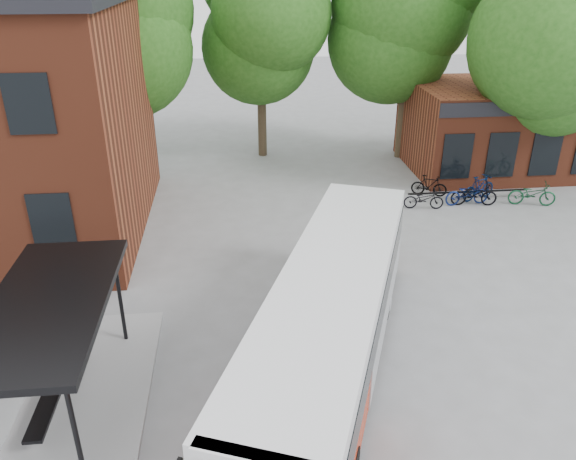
{
  "coord_description": "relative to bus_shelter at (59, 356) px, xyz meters",
  "views": [
    {
      "loc": [
        -0.57,
        -11.2,
        9.15
      ],
      "look_at": [
        0.96,
        3.63,
        2.0
      ],
      "focal_mm": 35.0,
      "sensor_mm": 36.0,
      "label": 1
    }
  ],
  "objects": [
    {
      "name": "ground",
      "position": [
        4.5,
        1.0,
        -1.45
      ],
      "size": [
        100.0,
        100.0,
        0.0
      ],
      "primitive_type": "plane",
      "color": "gray"
    },
    {
      "name": "shop_row",
      "position": [
        19.5,
        15.0,
        0.55
      ],
      "size": [
        14.0,
        6.2,
        4.0
      ],
      "primitive_type": null,
      "color": "maroon",
      "rests_on": "ground"
    },
    {
      "name": "bus_shelter",
      "position": [
        0.0,
        0.0,
        0.0
      ],
      "size": [
        3.6,
        7.0,
        2.9
      ],
      "primitive_type": null,
      "color": "black",
      "rests_on": "ground"
    },
    {
      "name": "bike_rail",
      "position": [
        13.78,
        11.0,
        -1.26
      ],
      "size": [
        5.2,
        0.1,
        0.38
      ],
      "primitive_type": null,
      "color": "black",
      "rests_on": "ground"
    },
    {
      "name": "tree_0",
      "position": [
        -1.5,
        17.0,
        4.05
      ],
      "size": [
        7.92,
        7.92,
        11.0
      ],
      "primitive_type": null,
      "color": "#215115",
      "rests_on": "ground"
    },
    {
      "name": "tree_1",
      "position": [
        5.5,
        18.0,
        3.75
      ],
      "size": [
        7.92,
        7.92,
        10.4
      ],
      "primitive_type": null,
      "color": "#215115",
      "rests_on": "ground"
    },
    {
      "name": "tree_2",
      "position": [
        12.5,
        17.0,
        4.05
      ],
      "size": [
        7.92,
        7.92,
        11.0
      ],
      "primitive_type": null,
      "color": "#215115",
      "rests_on": "ground"
    },
    {
      "name": "tree_3",
      "position": [
        17.5,
        13.0,
        3.19
      ],
      "size": [
        7.04,
        7.04,
        9.28
      ],
      "primitive_type": null,
      "color": "#215115",
      "rests_on": "ground"
    },
    {
      "name": "city_bus",
      "position": [
        6.07,
        0.61,
        -0.03
      ],
      "size": [
        6.24,
        11.28,
        2.84
      ],
      "primitive_type": null,
      "rotation": [
        0.0,
        0.0,
        -0.37
      ],
      "color": "red",
      "rests_on": "ground"
    },
    {
      "name": "bicycle_0",
      "position": [
        11.59,
        10.24,
        -1.03
      ],
      "size": [
        1.68,
        0.8,
        0.85
      ],
      "primitive_type": "imported",
      "rotation": [
        0.0,
        0.0,
        1.42
      ],
      "color": "black",
      "rests_on": "ground"
    },
    {
      "name": "bicycle_1",
      "position": [
        12.28,
        11.61,
        -0.99
      ],
      "size": [
        1.57,
        0.98,
        0.91
      ],
      "primitive_type": "imported",
      "rotation": [
        0.0,
        0.0,
        1.18
      ],
      "color": "black",
      "rests_on": "ground"
    },
    {
      "name": "bicycle_2",
      "position": [
        13.51,
        10.48,
        -0.95
      ],
      "size": [
        1.97,
        0.86,
        1.0
      ],
      "primitive_type": "imported",
      "rotation": [
        0.0,
        0.0,
        1.67
      ],
      "color": "navy",
      "rests_on": "ground"
    },
    {
      "name": "bicycle_3",
      "position": [
        14.21,
        10.96,
        -0.91
      ],
      "size": [
        1.83,
        1.21,
        1.07
      ],
      "primitive_type": "imported",
      "rotation": [
        0.0,
        0.0,
        2.01
      ],
      "color": "#031639",
      "rests_on": "ground"
    },
    {
      "name": "bicycle_4",
      "position": [
        13.76,
        10.37,
        -0.95
      ],
      "size": [
        1.95,
        0.89,
        0.99
      ],
      "primitive_type": "imported",
      "rotation": [
        0.0,
        0.0,
        1.44
      ],
      "color": "black",
      "rests_on": "ground"
    },
    {
      "name": "bicycle_6",
      "position": [
        16.15,
        10.15,
        -0.95
      ],
      "size": [
        1.99,
        1.08,
        0.99
      ],
      "primitive_type": "imported",
      "rotation": [
        0.0,
        0.0,
        1.34
      ],
      "color": "#134628",
      "rests_on": "ground"
    }
  ]
}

